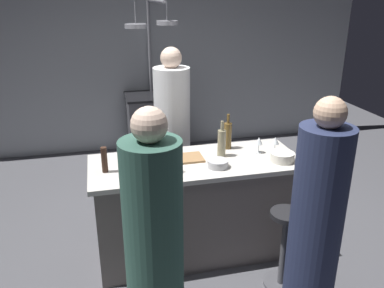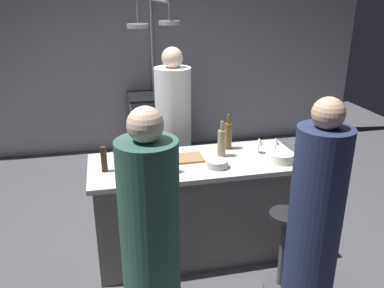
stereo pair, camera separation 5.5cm
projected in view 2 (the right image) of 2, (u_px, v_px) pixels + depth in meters
name	position (u px, v px, depth m)	size (l,w,h in m)	color
ground_plane	(196.00, 250.00, 3.69)	(9.00, 9.00, 0.00)	#4C4C51
back_wall	(152.00, 61.00, 5.82)	(6.40, 0.16, 2.60)	#9EA3A8
kitchen_island	(196.00, 207.00, 3.53)	(1.80, 0.72, 0.90)	slate
stove_range	(157.00, 124.00, 5.76)	(0.80, 0.64, 0.89)	#47474C
chef	(174.00, 138.00, 4.16)	(0.37, 0.37, 1.75)	white
bar_stool_right	(283.00, 247.00, 3.10)	(0.28, 0.28, 0.68)	#4C4C51
guest_right	(314.00, 227.00, 2.65)	(0.35, 0.35, 1.67)	#262D4C
bar_stool_left	(148.00, 266.00, 2.89)	(0.28, 0.28, 0.68)	#4C4C51
guest_left	(151.00, 251.00, 2.39)	(0.36, 0.36, 1.68)	#33594C
overhead_pot_rack	(154.00, 44.00, 4.96)	(0.59, 1.32, 2.17)	gray
cutting_board	(184.00, 158.00, 3.40)	(0.32, 0.22, 0.02)	#997047
pepper_mill	(104.00, 159.00, 3.14)	(0.05, 0.05, 0.21)	#382319
wine_bottle_red	(168.00, 160.00, 3.12)	(0.07, 0.07, 0.29)	#143319
wine_bottle_amber	(228.00, 135.00, 3.59)	(0.07, 0.07, 0.33)	brown
wine_bottle_white	(222.00, 143.00, 3.43)	(0.07, 0.07, 0.32)	gray
wine_glass_near_right_guest	(276.00, 142.00, 3.50)	(0.07, 0.07, 0.15)	silver
wine_glass_by_chef	(147.00, 156.00, 3.20)	(0.07, 0.07, 0.15)	silver
wine_glass_near_left_guest	(259.00, 142.00, 3.50)	(0.07, 0.07, 0.15)	silver
mixing_bowl_blue	(149.00, 153.00, 3.43)	(0.15, 0.15, 0.08)	#334C6B
mixing_bowl_steel	(217.00, 164.00, 3.24)	(0.17, 0.17, 0.06)	#B7B7BC
mixing_bowl_ceramic	(282.00, 157.00, 3.34)	(0.21, 0.21, 0.08)	silver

